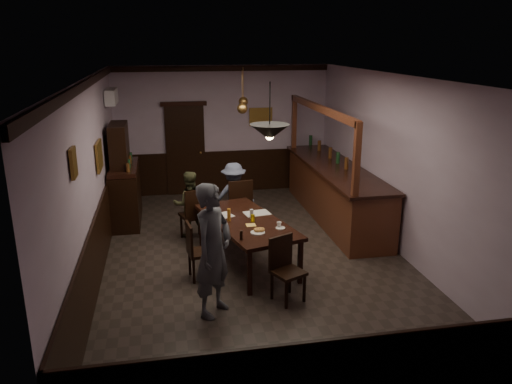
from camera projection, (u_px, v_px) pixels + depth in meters
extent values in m
cube|color=#2D2621|center=(254.00, 258.00, 8.44)|extent=(5.00, 8.00, 0.01)
cube|color=white|center=(254.00, 77.00, 7.57)|extent=(5.00, 8.00, 0.01)
cube|color=#AE97AF|center=(223.00, 130.00, 11.76)|extent=(5.00, 0.01, 3.00)
cube|color=#AE97AF|center=(339.00, 290.00, 4.24)|extent=(5.00, 0.01, 3.00)
cube|color=#AE97AF|center=(92.00, 180.00, 7.56)|extent=(0.01, 8.00, 3.00)
cube|color=#AE97AF|center=(399.00, 165.00, 8.45)|extent=(0.01, 8.00, 3.00)
cube|color=black|center=(246.00, 222.00, 8.07)|extent=(1.54, 2.38, 0.06)
cube|color=black|center=(250.00, 273.00, 7.13)|extent=(0.07, 0.07, 0.69)
cube|color=black|center=(300.00, 262.00, 7.48)|extent=(0.07, 0.07, 0.69)
cube|color=black|center=(201.00, 227.00, 8.89)|extent=(0.07, 0.07, 0.69)
cube|color=black|center=(244.00, 220.00, 9.24)|extent=(0.07, 0.07, 0.69)
cube|color=black|center=(193.00, 215.00, 9.12)|extent=(0.54, 0.54, 0.05)
cube|color=black|center=(196.00, 204.00, 8.88)|extent=(0.42, 0.17, 0.51)
cube|color=black|center=(199.00, 223.00, 9.42)|extent=(0.04, 0.04, 0.44)
cube|color=black|center=(181.00, 226.00, 9.26)|extent=(0.04, 0.04, 0.44)
cube|color=black|center=(206.00, 229.00, 9.12)|extent=(0.04, 0.04, 0.44)
cube|color=black|center=(188.00, 232.00, 8.97)|extent=(0.04, 0.04, 0.44)
cube|color=black|center=(238.00, 207.00, 9.49)|extent=(0.51, 0.51, 0.05)
cube|color=black|center=(241.00, 195.00, 9.21)|extent=(0.46, 0.09, 0.55)
cube|color=black|center=(245.00, 216.00, 9.79)|extent=(0.04, 0.04, 0.47)
cube|color=black|center=(226.00, 217.00, 9.68)|extent=(0.04, 0.04, 0.47)
cube|color=black|center=(250.00, 222.00, 9.45)|extent=(0.04, 0.04, 0.47)
cube|color=black|center=(231.00, 224.00, 9.34)|extent=(0.04, 0.04, 0.47)
cube|color=black|center=(288.00, 273.00, 6.95)|extent=(0.53, 0.53, 0.05)
cube|color=black|center=(281.00, 251.00, 7.02)|extent=(0.38, 0.20, 0.48)
cube|color=black|center=(286.00, 295.00, 6.80)|extent=(0.04, 0.04, 0.41)
cube|color=black|center=(304.00, 288.00, 6.98)|extent=(0.04, 0.04, 0.41)
cube|color=black|center=(272.00, 286.00, 7.05)|extent=(0.04, 0.04, 0.41)
cube|color=black|center=(290.00, 280.00, 7.23)|extent=(0.04, 0.04, 0.41)
cube|color=black|center=(201.00, 252.00, 7.63)|extent=(0.44, 0.44, 0.05)
cube|color=black|center=(189.00, 239.00, 7.51)|extent=(0.09, 0.39, 0.47)
cube|color=black|center=(214.00, 268.00, 7.60)|extent=(0.04, 0.04, 0.40)
cube|color=black|center=(210.00, 260.00, 7.89)|extent=(0.04, 0.04, 0.40)
cube|color=black|center=(194.00, 271.00, 7.51)|extent=(0.04, 0.04, 0.40)
cube|color=black|center=(190.00, 263.00, 7.79)|extent=(0.04, 0.04, 0.40)
imported|color=#50545C|center=(213.00, 250.00, 6.51)|extent=(0.76, 0.79, 1.81)
imported|color=#484C2D|center=(189.00, 204.00, 9.25)|extent=(0.64, 0.52, 1.25)
imported|color=slate|center=(234.00, 196.00, 9.61)|extent=(0.87, 0.53, 1.31)
cube|color=silver|center=(220.00, 216.00, 8.22)|extent=(0.50, 0.44, 0.01)
cube|color=silver|center=(257.00, 213.00, 8.36)|extent=(0.46, 0.36, 0.01)
cube|color=#FFCD5D|center=(251.00, 225.00, 7.83)|extent=(0.18, 0.18, 0.00)
cylinder|color=white|center=(280.00, 228.00, 7.70)|extent=(0.15, 0.15, 0.01)
imported|color=white|center=(279.00, 224.00, 7.74)|extent=(0.10, 0.10, 0.07)
cylinder|color=white|center=(258.00, 232.00, 7.51)|extent=(0.22, 0.22, 0.01)
torus|color=#C68C47|center=(258.00, 230.00, 7.55)|extent=(0.13, 0.13, 0.04)
torus|color=#C68C47|center=(261.00, 230.00, 7.56)|extent=(0.13, 0.13, 0.04)
cylinder|color=yellow|center=(253.00, 218.00, 7.96)|extent=(0.07, 0.07, 0.12)
cylinder|color=#BF721E|center=(229.00, 215.00, 8.00)|extent=(0.06, 0.06, 0.20)
cylinder|color=silver|center=(252.00, 214.00, 8.12)|extent=(0.06, 0.06, 0.15)
cylinder|color=black|center=(241.00, 235.00, 7.24)|extent=(0.04, 0.04, 0.14)
cube|color=black|center=(126.00, 196.00, 9.99)|extent=(0.54, 1.51, 1.08)
cube|color=black|center=(124.00, 167.00, 9.82)|extent=(0.52, 1.46, 0.09)
cube|color=black|center=(119.00, 146.00, 9.68)|extent=(0.32, 0.97, 0.86)
cube|color=#472013|center=(335.00, 193.00, 10.21)|extent=(0.87, 4.06, 1.06)
cube|color=black|center=(335.00, 167.00, 10.05)|extent=(0.97, 4.15, 0.06)
cube|color=#472013|center=(320.00, 108.00, 9.64)|extent=(0.10, 3.96, 0.12)
cube|color=#472013|center=(356.00, 160.00, 7.99)|extent=(0.10, 0.10, 1.26)
cube|color=#472013|center=(294.00, 123.00, 11.62)|extent=(0.10, 0.10, 1.26)
cube|color=black|center=(185.00, 151.00, 11.69)|extent=(0.90, 0.06, 2.10)
cube|color=white|center=(111.00, 96.00, 10.03)|extent=(0.20, 0.85, 0.30)
cube|color=olive|center=(73.00, 163.00, 5.87)|extent=(0.04, 0.28, 0.36)
cube|color=olive|center=(99.00, 156.00, 8.26)|extent=(0.04, 0.62, 0.48)
cube|color=olive|center=(261.00, 117.00, 11.80)|extent=(0.55, 0.04, 0.42)
cylinder|color=black|center=(270.00, 107.00, 6.82)|extent=(0.02, 0.02, 0.69)
cone|color=black|center=(270.00, 132.00, 6.92)|extent=(0.56, 0.56, 0.22)
sphere|color=#FFD88C|center=(270.00, 136.00, 6.94)|extent=(0.12, 0.12, 0.12)
cylinder|color=#BF8C3F|center=(242.00, 90.00, 9.31)|extent=(0.02, 0.02, 0.70)
cone|color=#BF8C3F|center=(242.00, 108.00, 9.41)|extent=(0.20, 0.20, 0.22)
sphere|color=#FFD88C|center=(242.00, 111.00, 9.43)|extent=(0.12, 0.12, 0.12)
cylinder|color=#BF8C3F|center=(243.00, 85.00, 10.37)|extent=(0.02, 0.02, 0.70)
cone|color=#BF8C3F|center=(243.00, 101.00, 10.48)|extent=(0.20, 0.20, 0.22)
sphere|color=#FFD88C|center=(243.00, 104.00, 10.49)|extent=(0.12, 0.12, 0.12)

